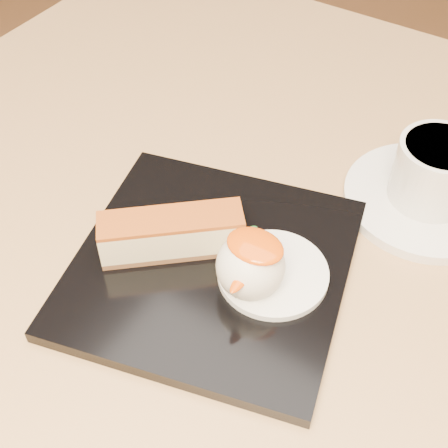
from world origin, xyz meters
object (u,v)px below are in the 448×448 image
Objects in this scene: cheesecake at (172,234)px; ice_cream_scoop at (251,266)px; dessert_plate at (211,267)px; saucer at (425,199)px; table at (226,311)px; coffee_cup at (437,171)px.

ice_cream_scoop is (0.08, 0.00, 0.01)m from cheesecake.
dessert_plate reaches higher than saucer.
saucer is at bearing 36.46° from table.
dessert_plate is 0.21m from saucer.
dessert_plate is at bearing -32.44° from cheesecake.
dessert_plate is at bearing -68.29° from table.
table is 0.27m from coffee_cup.
ice_cream_scoop is (0.04, -0.01, 0.03)m from dessert_plate.
coffee_cup reaches higher than saucer.
table is 7.29× the size of cheesecake.
cheesecake is (-0.04, -0.01, 0.02)m from dessert_plate.
dessert_plate is 4.08× the size of ice_cream_scoop.
table is 0.22m from ice_cream_scoop.
dessert_plate is at bearing 172.87° from ice_cream_scoop.
cheesecake is 0.73× the size of saucer.
coffee_cup is (0.00, -0.00, 0.04)m from saucer.
ice_cream_scoop reaches higher than cheesecake.
coffee_cup reaches higher than cheesecake.
cheesecake is at bearing -131.44° from saucer.
dessert_plate is (0.03, -0.06, 0.16)m from table.
cheesecake reaches higher than saucer.
ice_cream_scoop is at bearing -114.84° from saucer.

